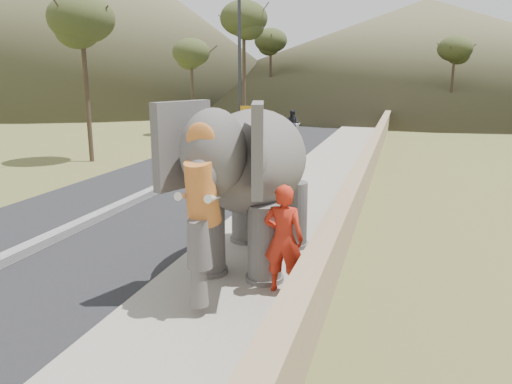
% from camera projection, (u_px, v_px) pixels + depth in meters
% --- Properties ---
extents(ground, '(160.00, 160.00, 0.00)m').
position_uv_depth(ground, '(185.00, 351.00, 7.19)').
color(ground, olive).
rests_on(ground, ground).
extents(road, '(7.00, 120.00, 0.03)m').
position_uv_depth(road, '(173.00, 185.00, 17.90)').
color(road, black).
rests_on(road, ground).
extents(median, '(0.35, 120.00, 0.22)m').
position_uv_depth(median, '(173.00, 182.00, 17.87)').
color(median, black).
rests_on(median, ground).
extents(walkway, '(3.00, 120.00, 0.15)m').
position_uv_depth(walkway, '(310.00, 192.00, 16.51)').
color(walkway, '#9E9687').
rests_on(walkway, ground).
extents(parapet, '(0.30, 120.00, 1.10)m').
position_uv_depth(parapet, '(362.00, 181.00, 15.95)').
color(parapet, tan).
rests_on(parapet, ground).
extents(lamppost, '(1.76, 0.36, 8.00)m').
position_uv_depth(lamppost, '(246.00, 53.00, 23.97)').
color(lamppost, '#313236').
rests_on(lamppost, ground).
extents(signboard, '(0.60, 0.08, 2.40)m').
position_uv_depth(signboard, '(246.00, 122.00, 24.16)').
color(signboard, '#2D2D33').
rests_on(signboard, ground).
extents(hill_left, '(60.00, 60.00, 22.00)m').
position_uv_depth(hill_left, '(92.00, 19.00, 66.45)').
color(hill_left, brown).
rests_on(hill_left, ground).
extents(hill_far, '(80.00, 80.00, 14.00)m').
position_uv_depth(hill_far, '(424.00, 51.00, 69.56)').
color(hill_far, brown).
rests_on(hill_far, ground).
extents(elephant_and_man, '(2.52, 4.57, 3.25)m').
position_uv_depth(elephant_and_man, '(254.00, 183.00, 9.99)').
color(elephant_and_man, '#635D59').
rests_on(elephant_and_man, ground).
extents(motorcyclist, '(0.85, 1.89, 1.86)m').
position_uv_depth(motorcyclist, '(292.00, 129.00, 29.43)').
color(motorcyclist, maroon).
rests_on(motorcyclist, ground).
extents(trees, '(42.22, 41.51, 9.80)m').
position_uv_depth(trees, '(347.00, 73.00, 34.87)').
color(trees, '#473828').
rests_on(trees, ground).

